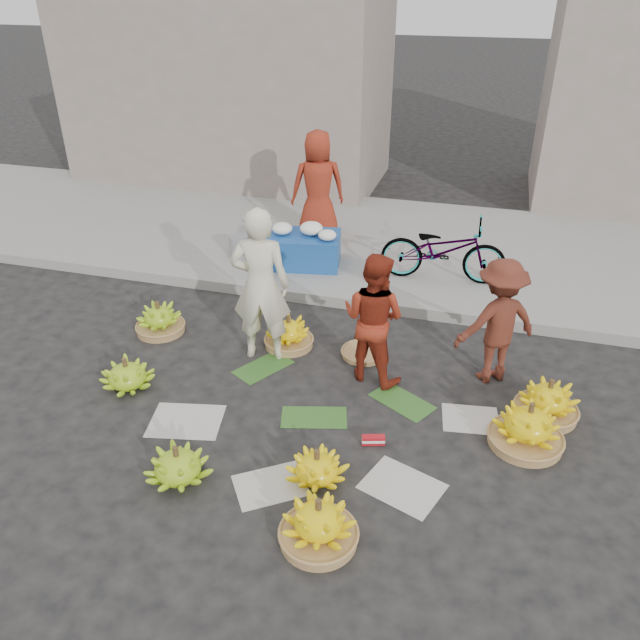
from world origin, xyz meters
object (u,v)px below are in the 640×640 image
(banana_bunch_0, at_px, (127,375))
(bicycle, at_px, (443,250))
(banana_bunch_4, at_px, (528,427))
(vendor_cream, at_px, (261,286))
(flower_table, at_px, (302,247))

(banana_bunch_0, relative_size, bicycle, 0.41)
(banana_bunch_4, relative_size, vendor_cream, 0.43)
(banana_bunch_0, relative_size, flower_table, 0.59)
(banana_bunch_4, xyz_separation_m, flower_table, (-3.14, 3.06, 0.18))
(banana_bunch_0, bearing_deg, banana_bunch_4, 2.87)
(banana_bunch_4, bearing_deg, vendor_cream, 164.79)
(vendor_cream, distance_m, bicycle, 2.92)
(vendor_cream, bearing_deg, banana_bunch_4, 153.81)
(bicycle, bearing_deg, flower_table, 87.29)
(banana_bunch_0, xyz_separation_m, banana_bunch_4, (4.07, 0.20, 0.05))
(banana_bunch_4, bearing_deg, flower_table, 135.72)
(banana_bunch_0, relative_size, banana_bunch_4, 0.91)
(banana_bunch_0, height_order, banana_bunch_4, banana_bunch_4)
(banana_bunch_0, distance_m, vendor_cream, 1.70)
(banana_bunch_4, distance_m, vendor_cream, 3.08)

